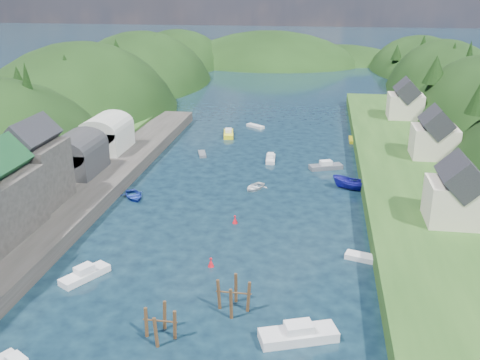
% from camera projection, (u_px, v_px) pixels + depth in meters
% --- Properties ---
extents(ground, '(600.00, 600.00, 0.00)m').
position_uv_depth(ground, '(259.00, 158.00, 94.82)').
color(ground, black).
rests_on(ground, ground).
extents(hillside_left, '(44.00, 245.56, 52.00)m').
position_uv_depth(hillside_left, '(83.00, 149.00, 127.14)').
color(hillside_left, black).
rests_on(hillside_left, ground).
extents(far_hills, '(103.00, 68.00, 44.00)m').
position_uv_depth(far_hills, '(298.00, 89.00, 213.31)').
color(far_hills, black).
rests_on(far_hills, ground).
extents(hill_trees, '(91.88, 153.70, 12.29)m').
position_uv_depth(hill_trees, '(272.00, 82.00, 104.40)').
color(hill_trees, black).
rests_on(hill_trees, ground).
extents(quay_left, '(12.00, 110.00, 2.00)m').
position_uv_depth(quay_left, '(50.00, 213.00, 70.07)').
color(quay_left, '#2D2B28').
rests_on(quay_left, ground).
extents(terrace_left_grass, '(12.00, 110.00, 2.50)m').
position_uv_depth(terrace_left_grass, '(1.00, 208.00, 70.97)').
color(terrace_left_grass, '#234719').
rests_on(terrace_left_grass, ground).
extents(boat_sheds, '(7.00, 21.00, 7.50)m').
position_uv_depth(boat_sheds, '(92.00, 141.00, 86.46)').
color(boat_sheds, '#2D2D30').
rests_on(boat_sheds, quay_left).
extents(terrace_right, '(16.00, 120.00, 2.40)m').
position_uv_depth(terrace_right, '(413.00, 179.00, 81.61)').
color(terrace_right, '#234719').
rests_on(terrace_right, ground).
extents(right_bank_cottages, '(9.00, 59.24, 8.41)m').
position_uv_depth(right_bank_cottages, '(428.00, 136.00, 87.29)').
color(right_bank_cottages, beige).
rests_on(right_bank_cottages, terrace_right).
extents(piling_cluster_near, '(3.09, 2.90, 3.43)m').
position_uv_depth(piling_cluster_near, '(161.00, 326.00, 46.78)').
color(piling_cluster_near, '#382314').
rests_on(piling_cluster_near, ground).
extents(piling_cluster_far, '(3.39, 3.15, 3.75)m').
position_uv_depth(piling_cluster_far, '(234.00, 298.00, 50.65)').
color(piling_cluster_far, '#382314').
rests_on(piling_cluster_far, ground).
extents(channel_buoy_near, '(0.70, 0.70, 1.10)m').
position_uv_depth(channel_buoy_near, '(211.00, 263.00, 58.70)').
color(channel_buoy_near, '#B00E18').
rests_on(channel_buoy_near, ground).
extents(channel_buoy_far, '(0.70, 0.70, 1.10)m').
position_uv_depth(channel_buoy_far, '(235.00, 220.00, 69.28)').
color(channel_buoy_far, '#B00E18').
rests_on(channel_buoy_far, ground).
extents(moored_boats, '(37.12, 91.97, 2.16)m').
position_uv_depth(moored_boats, '(231.00, 227.00, 66.88)').
color(moored_boats, gold).
rests_on(moored_boats, ground).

